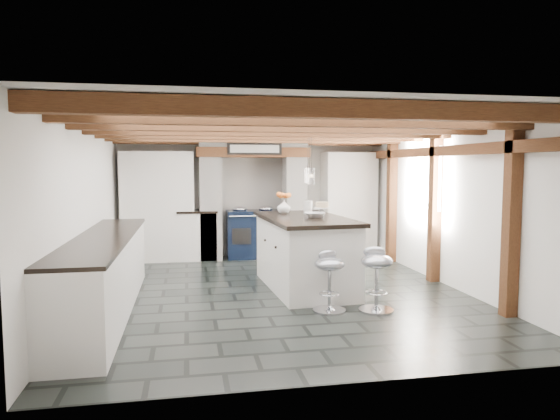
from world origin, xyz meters
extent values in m
plane|color=black|center=(0.00, 0.00, 0.00)|extent=(6.00, 6.00, 0.00)
plane|color=white|center=(0.00, 3.00, 1.15)|extent=(5.00, 0.00, 5.00)
plane|color=white|center=(-2.50, 0.00, 1.15)|extent=(0.00, 6.00, 6.00)
plane|color=white|center=(2.50, 0.00, 1.15)|extent=(0.00, 6.00, 6.00)
plane|color=white|center=(0.00, 0.00, 2.30)|extent=(6.00, 6.00, 0.00)
cube|color=white|center=(-0.80, 2.70, 0.95)|extent=(0.40, 0.60, 1.90)
cube|color=white|center=(0.80, 2.70, 0.95)|extent=(0.40, 0.60, 1.90)
cube|color=brown|center=(0.00, 2.70, 1.99)|extent=(2.10, 0.65, 0.18)
cube|color=white|center=(0.00, 2.70, 2.15)|extent=(2.00, 0.60, 0.31)
cube|color=black|center=(0.00, 2.38, 2.05)|extent=(1.00, 0.03, 0.22)
cube|color=silver|center=(0.00, 2.36, 2.05)|extent=(0.90, 0.01, 0.14)
cube|color=white|center=(-1.75, 2.70, 1.00)|extent=(1.30, 0.58, 2.00)
cube|color=white|center=(1.90, 2.70, 1.00)|extent=(1.00, 0.58, 2.00)
cube|color=white|center=(-2.20, -0.60, 0.44)|extent=(0.60, 3.80, 0.88)
cube|color=black|center=(-2.20, -0.60, 0.90)|extent=(0.64, 3.80, 0.04)
cube|color=white|center=(-1.05, 2.70, 0.44)|extent=(0.70, 0.60, 0.88)
cube|color=black|center=(-1.05, 2.70, 0.90)|extent=(0.74, 0.64, 0.04)
cube|color=brown|center=(2.42, 0.00, 1.95)|extent=(0.15, 5.80, 0.14)
plane|color=white|center=(2.48, 0.60, 1.55)|extent=(0.00, 0.90, 0.90)
cube|color=brown|center=(0.00, -2.60, 2.21)|extent=(5.00, 0.16, 0.16)
cube|color=brown|center=(0.00, -1.73, 2.21)|extent=(5.00, 0.16, 0.16)
cube|color=brown|center=(0.00, -0.87, 2.21)|extent=(5.00, 0.16, 0.16)
cube|color=brown|center=(0.00, 0.00, 2.21)|extent=(5.00, 0.16, 0.16)
cube|color=brown|center=(0.00, 0.87, 2.21)|extent=(5.00, 0.16, 0.16)
cube|color=brown|center=(0.00, 1.73, 2.21)|extent=(5.00, 0.16, 0.16)
cube|color=brown|center=(0.00, 2.60, 2.21)|extent=(5.00, 0.16, 0.16)
cube|color=brown|center=(2.42, -1.60, 1.15)|extent=(0.15, 0.15, 2.30)
cube|color=brown|center=(2.42, 0.20, 1.15)|extent=(0.15, 0.15, 2.30)
cube|color=brown|center=(2.42, 1.80, 1.15)|extent=(0.15, 0.15, 2.30)
cylinder|color=black|center=(0.45, -0.05, 1.93)|extent=(0.01, 0.01, 0.56)
cylinder|color=white|center=(0.45, -0.05, 1.60)|extent=(0.09, 0.09, 0.22)
cylinder|color=black|center=(0.50, 0.25, 1.93)|extent=(0.01, 0.01, 0.56)
cylinder|color=white|center=(0.50, 0.25, 1.60)|extent=(0.09, 0.09, 0.22)
cylinder|color=black|center=(0.55, 0.55, 1.93)|extent=(0.01, 0.01, 0.56)
cylinder|color=white|center=(0.55, 0.55, 1.60)|extent=(0.09, 0.09, 0.22)
cube|color=black|center=(0.00, 2.68, 0.45)|extent=(1.00, 0.60, 0.90)
ellipsoid|color=silver|center=(-0.25, 2.68, 0.93)|extent=(0.28, 0.28, 0.11)
ellipsoid|color=silver|center=(0.25, 2.68, 0.93)|extent=(0.28, 0.28, 0.11)
cylinder|color=silver|center=(0.00, 2.36, 0.82)|extent=(0.95, 0.03, 0.03)
cube|color=black|center=(-0.25, 2.38, 0.45)|extent=(0.35, 0.02, 0.30)
cube|color=black|center=(0.25, 2.38, 0.45)|extent=(0.35, 0.02, 0.30)
cube|color=white|center=(0.41, 0.13, 0.48)|extent=(1.11, 2.03, 0.97)
cube|color=black|center=(0.41, 0.13, 0.99)|extent=(1.20, 2.13, 0.05)
imported|color=white|center=(0.21, 0.67, 1.13)|extent=(0.21, 0.21, 0.21)
ellipsoid|color=orange|center=(0.21, 0.67, 1.30)|extent=(0.22, 0.22, 0.13)
cylinder|color=white|center=(0.55, 0.53, 1.12)|extent=(0.13, 0.13, 0.20)
imported|color=white|center=(0.52, 0.03, 1.06)|extent=(0.30, 0.30, 0.07)
cylinder|color=white|center=(0.68, 0.20, 1.08)|extent=(0.05, 0.05, 0.11)
cylinder|color=white|center=(0.68, 0.20, 1.14)|extent=(0.24, 0.24, 0.02)
cylinder|color=tan|center=(0.68, 0.20, 1.19)|extent=(0.19, 0.19, 0.08)
cylinder|color=silver|center=(0.98, -1.15, 0.01)|extent=(0.42, 0.42, 0.03)
cone|color=silver|center=(0.98, -1.15, 0.06)|extent=(0.19, 0.19, 0.08)
cylinder|color=silver|center=(0.98, -1.15, 0.31)|extent=(0.05, 0.05, 0.52)
torus|color=silver|center=(0.98, -1.15, 0.23)|extent=(0.27, 0.27, 0.02)
ellipsoid|color=#9B9FA9|center=(0.98, -1.15, 0.61)|extent=(0.50, 0.50, 0.17)
ellipsoid|color=#9B9FA9|center=(1.02, -1.06, 0.70)|extent=(0.29, 0.21, 0.15)
cylinder|color=silver|center=(0.43, -1.05, 0.01)|extent=(0.40, 0.40, 0.03)
cone|color=silver|center=(0.43, -1.05, 0.05)|extent=(0.18, 0.18, 0.07)
cylinder|color=silver|center=(0.43, -1.05, 0.30)|extent=(0.05, 0.05, 0.50)
torus|color=silver|center=(0.43, -1.05, 0.22)|extent=(0.25, 0.25, 0.02)
ellipsoid|color=#9B9FA9|center=(0.43, -1.05, 0.58)|extent=(0.44, 0.44, 0.16)
ellipsoid|color=#9B9FA9|center=(0.41, -0.97, 0.67)|extent=(0.27, 0.16, 0.14)
camera|label=1|loc=(-1.22, -6.68, 1.73)|focal=32.00mm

